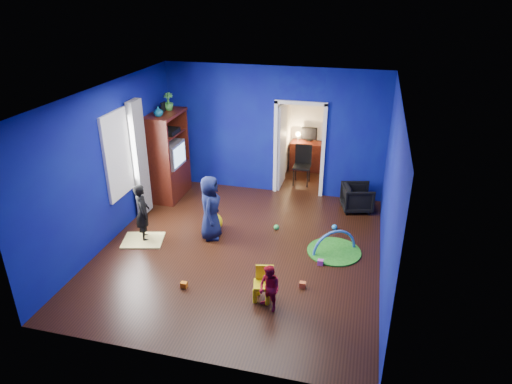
% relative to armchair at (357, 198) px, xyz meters
% --- Properties ---
extents(floor, '(5.00, 5.50, 0.01)m').
position_rel_armchair_xyz_m(floor, '(-1.98, -2.20, -0.29)').
color(floor, black).
rests_on(floor, ground).
extents(ceiling, '(5.00, 5.50, 0.01)m').
position_rel_armchair_xyz_m(ceiling, '(-1.98, -2.20, 2.61)').
color(ceiling, white).
rests_on(ceiling, wall_back).
extents(wall_back, '(5.00, 0.02, 2.90)m').
position_rel_armchair_xyz_m(wall_back, '(-1.98, 0.55, 1.16)').
color(wall_back, '#0A096F').
rests_on(wall_back, floor).
extents(wall_front, '(5.00, 0.02, 2.90)m').
position_rel_armchair_xyz_m(wall_front, '(-1.98, -4.95, 1.16)').
color(wall_front, '#0A096F').
rests_on(wall_front, floor).
extents(wall_left, '(0.02, 5.50, 2.90)m').
position_rel_armchair_xyz_m(wall_left, '(-4.48, -2.20, 1.16)').
color(wall_left, '#0A096F').
rests_on(wall_left, floor).
extents(wall_right, '(0.02, 5.50, 2.90)m').
position_rel_armchair_xyz_m(wall_right, '(0.52, -2.20, 1.16)').
color(wall_right, '#0A096F').
rests_on(wall_right, floor).
extents(alcove, '(1.00, 1.75, 2.50)m').
position_rel_armchair_xyz_m(alcove, '(-1.38, 1.42, 0.96)').
color(alcove, silver).
rests_on(alcove, floor).
extents(armchair, '(0.77, 0.75, 0.57)m').
position_rel_armchair_xyz_m(armchair, '(0.00, 0.00, 0.00)').
color(armchair, black).
rests_on(armchair, floor).
extents(child_black, '(0.45, 0.49, 1.13)m').
position_rel_armchair_xyz_m(child_black, '(-3.88, -2.25, 0.28)').
color(child_black, black).
rests_on(child_black, floor).
extents(child_navy, '(0.50, 0.68, 1.27)m').
position_rel_armchair_xyz_m(child_navy, '(-2.66, -1.87, 0.35)').
color(child_navy, '#10133C').
rests_on(child_navy, floor).
extents(toddler_red, '(0.46, 0.44, 0.75)m').
position_rel_armchair_xyz_m(toddler_red, '(-1.11, -3.69, 0.09)').
color(toddler_red, red).
rests_on(toddler_red, floor).
extents(vase, '(0.25, 0.25, 0.21)m').
position_rel_armchair_xyz_m(vase, '(-4.19, -0.61, 1.78)').
color(vase, '#0D5F6B').
rests_on(vase, tv_armoire).
extents(potted_plant, '(0.28, 0.28, 0.38)m').
position_rel_armchair_xyz_m(potted_plant, '(-4.19, -0.09, 1.86)').
color(potted_plant, green).
rests_on(potted_plant, tv_armoire).
extents(tv_armoire, '(0.58, 1.14, 1.96)m').
position_rel_armchair_xyz_m(tv_armoire, '(-4.19, -0.31, 0.69)').
color(tv_armoire, '#391009').
rests_on(tv_armoire, floor).
extents(crt_tv, '(0.46, 0.70, 0.54)m').
position_rel_armchair_xyz_m(crt_tv, '(-4.15, -0.31, 0.73)').
color(crt_tv, silver).
rests_on(crt_tv, tv_armoire).
extents(yellow_blanket, '(0.88, 0.77, 0.03)m').
position_rel_armchair_xyz_m(yellow_blanket, '(-3.88, -2.35, -0.27)').
color(yellow_blanket, '#F2E07A').
rests_on(yellow_blanket, floor).
extents(hopper_ball, '(0.37, 0.37, 0.37)m').
position_rel_armchair_xyz_m(hopper_ball, '(-2.71, -1.62, -0.10)').
color(hopper_ball, yellow).
rests_on(hopper_ball, floor).
extents(kid_chair, '(0.33, 0.33, 0.50)m').
position_rel_armchair_xyz_m(kid_chair, '(-1.26, -3.49, -0.04)').
color(kid_chair, yellow).
rests_on(kid_chair, floor).
extents(play_mat, '(0.98, 0.98, 0.03)m').
position_rel_armchair_xyz_m(play_mat, '(-0.31, -1.84, -0.27)').
color(play_mat, green).
rests_on(play_mat, floor).
extents(toy_arch, '(0.76, 0.53, 0.87)m').
position_rel_armchair_xyz_m(toy_arch, '(-0.31, -1.84, -0.27)').
color(toy_arch, '#3F8CD8').
rests_on(toy_arch, floor).
extents(window_left, '(0.03, 0.95, 1.55)m').
position_rel_armchair_xyz_m(window_left, '(-4.47, -1.85, 1.26)').
color(window_left, white).
rests_on(window_left, wall_left).
extents(curtain, '(0.14, 0.42, 2.40)m').
position_rel_armchair_xyz_m(curtain, '(-4.35, -1.30, 0.96)').
color(curtain, slate).
rests_on(curtain, floor).
extents(doorway, '(1.16, 0.10, 2.10)m').
position_rel_armchair_xyz_m(doorway, '(-1.38, 0.55, 0.76)').
color(doorway, white).
rests_on(doorway, floor).
extents(study_desk, '(0.88, 0.44, 0.75)m').
position_rel_armchair_xyz_m(study_desk, '(-1.38, 2.06, 0.09)').
color(study_desk, '#3D140A').
rests_on(study_desk, floor).
extents(desk_monitor, '(0.40, 0.05, 0.32)m').
position_rel_armchair_xyz_m(desk_monitor, '(-1.38, 2.18, 0.66)').
color(desk_monitor, black).
rests_on(desk_monitor, study_desk).
extents(desk_lamp, '(0.14, 0.14, 0.14)m').
position_rel_armchair_xyz_m(desk_lamp, '(-1.66, 2.12, 0.64)').
color(desk_lamp, '#FFD88C').
rests_on(desk_lamp, study_desk).
extents(folding_chair, '(0.40, 0.40, 0.92)m').
position_rel_armchair_xyz_m(folding_chair, '(-1.38, 1.10, 0.17)').
color(folding_chair, black).
rests_on(folding_chair, floor).
extents(book_shelf, '(0.88, 0.24, 0.04)m').
position_rel_armchair_xyz_m(book_shelf, '(-1.38, 2.17, 1.73)').
color(book_shelf, white).
rests_on(book_shelf, study_desk).
extents(toy_0, '(0.10, 0.08, 0.10)m').
position_rel_armchair_xyz_m(toy_0, '(-0.70, -3.04, -0.24)').
color(toy_0, orange).
rests_on(toy_0, floor).
extents(toy_1, '(0.11, 0.11, 0.11)m').
position_rel_armchair_xyz_m(toy_1, '(-0.38, -0.99, -0.23)').
color(toy_1, '#279DE1').
rests_on(toy_1, floor).
extents(toy_2, '(0.10, 0.08, 0.10)m').
position_rel_armchair_xyz_m(toy_2, '(-2.56, -3.52, -0.24)').
color(toy_2, orange).
rests_on(toy_2, floor).
extents(toy_3, '(0.11, 0.11, 0.11)m').
position_rel_armchair_xyz_m(toy_3, '(-1.50, -1.28, -0.23)').
color(toy_3, green).
rests_on(toy_3, floor).
extents(toy_4, '(0.10, 0.08, 0.10)m').
position_rel_armchair_xyz_m(toy_4, '(-0.50, -2.32, -0.24)').
color(toy_4, '#D550BF').
rests_on(toy_4, floor).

